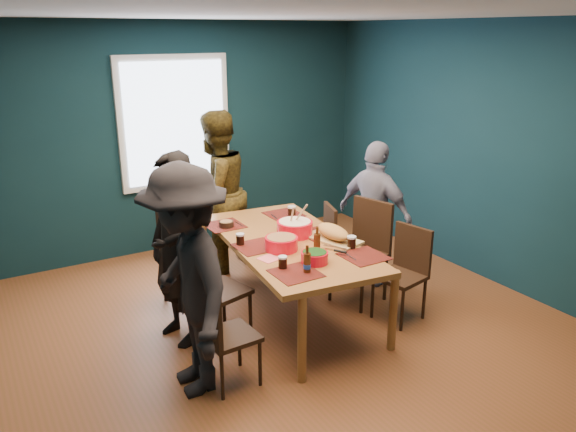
% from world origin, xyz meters
% --- Properties ---
extents(room, '(5.01, 5.01, 2.71)m').
position_xyz_m(room, '(0.00, 0.27, 1.37)').
color(room, brown).
rests_on(room, ground).
extents(dining_table, '(1.25, 2.14, 0.77)m').
position_xyz_m(dining_table, '(0.20, 0.18, 0.70)').
color(dining_table, '#A06D30').
rests_on(dining_table, floor).
extents(chair_left_far, '(0.46, 0.46, 0.95)m').
position_xyz_m(chair_left_far, '(-0.62, 0.92, 0.55)').
color(chair_left_far, black).
rests_on(chair_left_far, floor).
extents(chair_left_mid, '(0.52, 0.52, 0.94)m').
position_xyz_m(chair_left_mid, '(-0.60, 0.13, 0.55)').
color(chair_left_mid, black).
rests_on(chair_left_mid, floor).
extents(chair_left_near, '(0.39, 0.39, 0.83)m').
position_xyz_m(chair_left_near, '(-0.80, -0.49, 0.48)').
color(chair_left_near, black).
rests_on(chair_left_near, floor).
extents(chair_right_far, '(0.47, 0.47, 0.83)m').
position_xyz_m(chair_right_far, '(0.92, 0.71, 0.49)').
color(chair_right_far, black).
rests_on(chair_right_far, floor).
extents(chair_right_mid, '(0.56, 0.56, 1.01)m').
position_xyz_m(chair_right_mid, '(1.06, 0.15, 0.59)').
color(chair_right_mid, black).
rests_on(chair_right_mid, floor).
extents(chair_right_near, '(0.47, 0.47, 0.87)m').
position_xyz_m(chair_right_near, '(1.14, -0.35, 0.51)').
color(chair_right_near, black).
rests_on(chair_right_near, floor).
extents(person_far_left, '(0.51, 0.67, 1.66)m').
position_xyz_m(person_far_left, '(-0.81, 0.34, 0.83)').
color(person_far_left, black).
rests_on(person_far_left, floor).
extents(person_back, '(1.05, 0.93, 1.79)m').
position_xyz_m(person_back, '(0.10, 1.57, 0.89)').
color(person_back, black).
rests_on(person_back, floor).
extents(person_right, '(0.57, 0.96, 1.53)m').
position_xyz_m(person_right, '(1.36, 0.39, 0.76)').
color(person_right, silver).
rests_on(person_right, floor).
extents(person_near_left, '(0.73, 1.17, 1.73)m').
position_xyz_m(person_near_left, '(-0.99, -0.37, 0.87)').
color(person_near_left, black).
rests_on(person_near_left, floor).
extents(bowl_salad, '(0.29, 0.29, 0.12)m').
position_xyz_m(bowl_salad, '(0.02, 0.01, 0.84)').
color(bowl_salad, red).
rests_on(bowl_salad, dining_table).
extents(bowl_dumpling, '(0.33, 0.33, 0.31)m').
position_xyz_m(bowl_dumpling, '(0.31, 0.26, 0.85)').
color(bowl_dumpling, red).
rests_on(bowl_dumpling, dining_table).
extents(bowl_herbs, '(0.22, 0.22, 0.10)m').
position_xyz_m(bowl_herbs, '(0.10, -0.37, 0.83)').
color(bowl_herbs, red).
rests_on(bowl_herbs, dining_table).
extents(cutting_board, '(0.39, 0.66, 0.14)m').
position_xyz_m(cutting_board, '(0.53, -0.03, 0.84)').
color(cutting_board, tan).
rests_on(cutting_board, dining_table).
extents(small_bowl, '(0.15, 0.15, 0.06)m').
position_xyz_m(small_bowl, '(-0.14, 0.80, 0.81)').
color(small_bowl, black).
rests_on(small_bowl, dining_table).
extents(beer_bottle_a, '(0.06, 0.06, 0.23)m').
position_xyz_m(beer_bottle_a, '(-0.05, -0.51, 0.86)').
color(beer_bottle_a, '#411F0B').
rests_on(beer_bottle_a, dining_table).
extents(beer_bottle_b, '(0.06, 0.06, 0.23)m').
position_xyz_m(beer_bottle_b, '(0.25, -0.19, 0.86)').
color(beer_bottle_b, '#411F0B').
rests_on(beer_bottle_b, dining_table).
extents(cola_glass_a, '(0.07, 0.07, 0.10)m').
position_xyz_m(cola_glass_a, '(-0.18, -0.34, 0.83)').
color(cola_glass_a, black).
rests_on(cola_glass_a, dining_table).
extents(cola_glass_b, '(0.08, 0.08, 0.11)m').
position_xyz_m(cola_glass_b, '(0.55, -0.27, 0.84)').
color(cola_glass_b, black).
rests_on(cola_glass_b, dining_table).
extents(cola_glass_c, '(0.08, 0.08, 0.11)m').
position_xyz_m(cola_glass_c, '(0.56, 0.73, 0.84)').
color(cola_glass_c, black).
rests_on(cola_glass_c, dining_table).
extents(cola_glass_d, '(0.08, 0.08, 0.11)m').
position_xyz_m(cola_glass_d, '(-0.24, 0.30, 0.83)').
color(cola_glass_d, black).
rests_on(cola_glass_d, dining_table).
extents(napkin_a, '(0.18, 0.18, 0.00)m').
position_xyz_m(napkin_a, '(0.57, 0.26, 0.78)').
color(napkin_a, '#F4666F').
rests_on(napkin_a, dining_table).
extents(napkin_b, '(0.18, 0.18, 0.00)m').
position_xyz_m(napkin_b, '(-0.18, -0.11, 0.78)').
color(napkin_b, '#F4666F').
rests_on(napkin_b, dining_table).
extents(napkin_c, '(0.14, 0.14, 0.00)m').
position_xyz_m(napkin_c, '(0.53, -0.48, 0.78)').
color(napkin_c, '#F4666F').
rests_on(napkin_c, dining_table).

